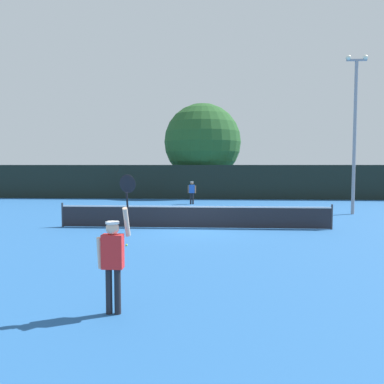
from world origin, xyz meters
name	(u,v)px	position (x,y,z in m)	size (l,w,h in m)	color
ground_plane	(194,228)	(0.00, 0.00, 0.00)	(120.00, 120.00, 0.00)	#235693
tennis_net	(194,216)	(0.00, 0.00, 0.51)	(11.79, 0.08, 1.07)	#232328
perimeter_fence	(205,182)	(0.00, 14.78, 1.38)	(38.77, 0.12, 2.75)	black
player_serving	(114,253)	(-0.91, -9.96, 1.14)	(0.67, 0.40, 2.56)	red
player_receiving	(192,190)	(-0.77, 10.52, 0.96)	(0.57, 0.23, 1.58)	blue
tennis_ball	(127,245)	(-2.07, -3.95, 0.03)	(0.07, 0.07, 0.07)	#CCE033
light_pole	(355,125)	(8.56, 5.44, 4.93)	(1.18, 0.28, 8.72)	gray
large_tree	(202,142)	(-0.30, 18.04, 4.76)	(6.76, 6.76, 8.16)	brown
parked_car_near	(132,185)	(-7.41, 21.38, 0.78)	(2.02, 4.25, 1.69)	white
parked_car_mid	(229,185)	(2.18, 21.55, 0.78)	(2.41, 4.40, 1.69)	#B7B7BC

